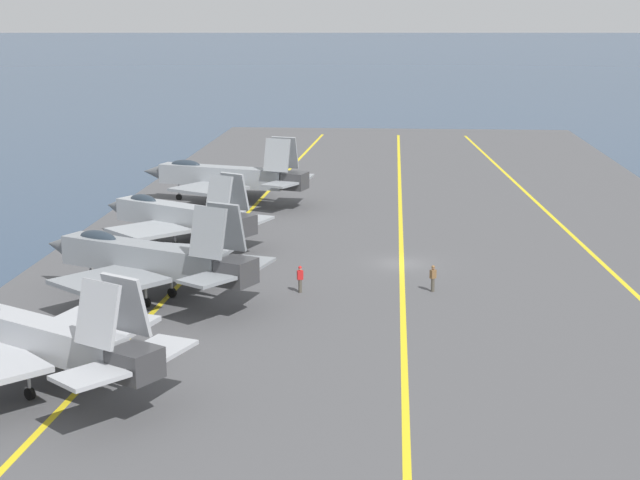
{
  "coord_description": "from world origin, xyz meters",
  "views": [
    {
      "loc": [
        -69.61,
        0.78,
        18.15
      ],
      "look_at": [
        -3.64,
        5.72,
        2.9
      ],
      "focal_mm": 55.0,
      "sensor_mm": 36.0,
      "label": 1
    }
  ],
  "objects_px": {
    "crew_red_vest": "(300,278)",
    "crew_brown_vest": "(433,277)",
    "parked_jet_second": "(147,259)",
    "parked_jet_fourth": "(225,176)",
    "parked_jet_nearest": "(35,336)",
    "parked_jet_third": "(178,216)"
  },
  "relations": [
    {
      "from": "parked_jet_fourth",
      "to": "crew_red_vest",
      "type": "xyz_separation_m",
      "value": [
        -30.22,
        -10.07,
        -1.67
      ]
    },
    {
      "from": "crew_red_vest",
      "to": "parked_jet_nearest",
      "type": "bearing_deg",
      "value": 148.0
    },
    {
      "from": "parked_jet_third",
      "to": "parked_jet_fourth",
      "type": "distance_m",
      "value": 17.34
    },
    {
      "from": "parked_jet_fourth",
      "to": "crew_brown_vest",
      "type": "bearing_deg",
      "value": -147.43
    },
    {
      "from": "parked_jet_nearest",
      "to": "parked_jet_third",
      "type": "xyz_separation_m",
      "value": [
        30.69,
        -0.23,
        -0.33
      ]
    },
    {
      "from": "parked_jet_second",
      "to": "crew_red_vest",
      "type": "relative_size",
      "value": 9.01
    },
    {
      "from": "parked_jet_nearest",
      "to": "crew_red_vest",
      "type": "distance_m",
      "value": 21.04
    },
    {
      "from": "parked_jet_second",
      "to": "crew_red_vest",
      "type": "distance_m",
      "value": 9.96
    },
    {
      "from": "crew_red_vest",
      "to": "parked_jet_fourth",
      "type": "bearing_deg",
      "value": 18.44
    },
    {
      "from": "parked_jet_fourth",
      "to": "crew_red_vest",
      "type": "height_order",
      "value": "parked_jet_fourth"
    },
    {
      "from": "parked_jet_nearest",
      "to": "parked_jet_third",
      "type": "distance_m",
      "value": 30.7
    },
    {
      "from": "parked_jet_nearest",
      "to": "parked_jet_fourth",
      "type": "xyz_separation_m",
      "value": [
        48.01,
        -1.04,
        -0.01
      ]
    },
    {
      "from": "crew_red_vest",
      "to": "crew_brown_vest",
      "type": "distance_m",
      "value": 8.71
    },
    {
      "from": "parked_jet_nearest",
      "to": "parked_jet_fourth",
      "type": "relative_size",
      "value": 0.91
    },
    {
      "from": "parked_jet_nearest",
      "to": "parked_jet_fourth",
      "type": "height_order",
      "value": "parked_jet_fourth"
    },
    {
      "from": "parked_jet_second",
      "to": "parked_jet_nearest",
      "type": "bearing_deg",
      "value": 173.91
    },
    {
      "from": "parked_jet_second",
      "to": "parked_jet_third",
      "type": "height_order",
      "value": "parked_jet_second"
    },
    {
      "from": "crew_red_vest",
      "to": "crew_brown_vest",
      "type": "height_order",
      "value": "crew_red_vest"
    },
    {
      "from": "parked_jet_second",
      "to": "parked_jet_fourth",
      "type": "distance_m",
      "value": 32.71
    },
    {
      "from": "parked_jet_nearest",
      "to": "parked_jet_second",
      "type": "distance_m",
      "value": 15.39
    },
    {
      "from": "parked_jet_second",
      "to": "crew_brown_vest",
      "type": "distance_m",
      "value": 18.54
    },
    {
      "from": "parked_jet_second",
      "to": "crew_brown_vest",
      "type": "xyz_separation_m",
      "value": [
        3.36,
        -18.15,
        -1.75
      ]
    }
  ]
}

